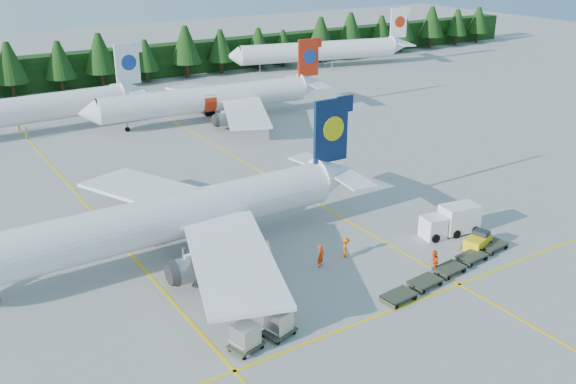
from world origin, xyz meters
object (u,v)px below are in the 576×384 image
service_truck (450,221)px  airliner_red (203,100)px  baggage_tug (478,241)px  airliner_navy (145,225)px

service_truck → airliner_red: bearing=101.7°
baggage_tug → airliner_navy: bearing=135.9°
airliner_red → service_truck: bearing=-82.3°
airliner_navy → service_truck: (25.26, -9.67, -2.14)m
airliner_red → service_truck: (2.28, -46.85, -1.92)m
service_truck → airliner_navy: bearing=167.9°
airliner_navy → baggage_tug: (25.14, -13.17, -2.73)m
service_truck → baggage_tug: size_ratio=1.90×
airliner_red → baggage_tug: bearing=-82.7°
airliner_navy → airliner_red: size_ratio=1.07×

